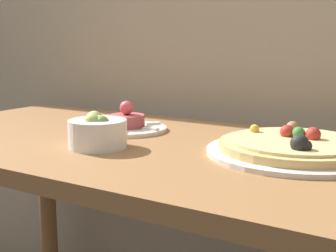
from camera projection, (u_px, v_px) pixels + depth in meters
dining_table at (153, 192)px, 1.09m from camera, size 1.40×0.66×0.80m
pizza_plate at (295, 147)px, 0.96m from camera, size 0.36×0.36×0.06m
tartare_plate at (127, 125)px, 1.21m from camera, size 0.21×0.21×0.08m
small_bowl at (97, 132)px, 1.02m from camera, size 0.13×0.13×0.08m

